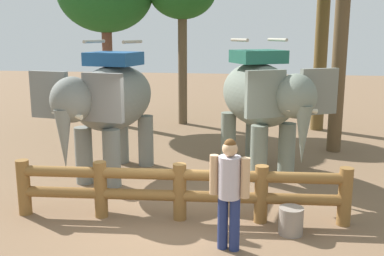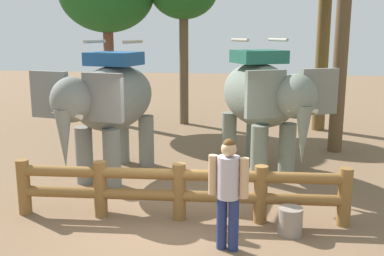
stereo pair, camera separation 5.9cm
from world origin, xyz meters
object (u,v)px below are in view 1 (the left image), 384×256
Objects in this scene: elephant_near_left at (110,102)px; tourist_woman_in_black at (229,187)px; log_fence at (180,188)px; feed_bucket at (291,221)px; elephant_center at (262,99)px.

tourist_woman_in_black is at bearing -47.66° from elephant_near_left.
elephant_near_left is 2.12× the size of tourist_woman_in_black.
elephant_near_left is at bearing 132.34° from tourist_woman_in_black.
log_fence is 2.03m from feed_bucket.
feed_bucket is at bearing -9.34° from log_fence.
tourist_woman_in_black is at bearing -144.58° from feed_bucket.
elephant_center is 8.05× the size of feed_bucket.
tourist_woman_in_black is 1.47m from feed_bucket.
log_fence is 1.48m from tourist_woman_in_black.
elephant_center reaches higher than log_fence.
tourist_woman_in_black reaches higher than log_fence.
elephant_center reaches higher than feed_bucket.
tourist_woman_in_black reaches higher than feed_bucket.
elephant_near_left reaches higher than tourist_woman_in_black.
log_fence reaches higher than feed_bucket.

